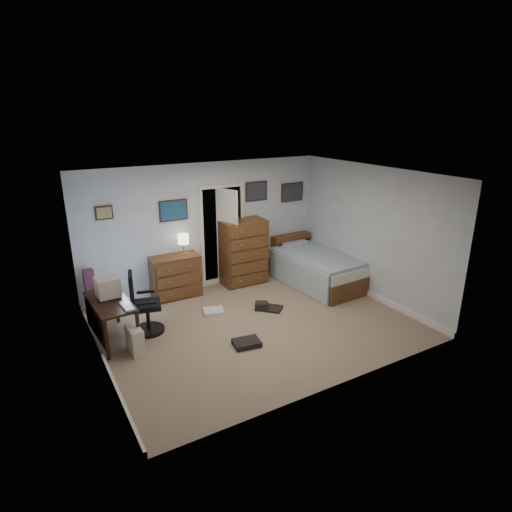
% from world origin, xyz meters
% --- Properties ---
extents(floor, '(5.00, 4.00, 0.02)m').
position_xyz_m(floor, '(0.00, 0.00, -0.01)').
color(floor, gray).
rests_on(floor, ground).
extents(computer_desk, '(0.61, 1.19, 0.67)m').
position_xyz_m(computer_desk, '(-2.28, 0.68, 0.51)').
color(computer_desk, black).
rests_on(computer_desk, floor).
extents(crt_monitor, '(0.36, 0.34, 0.32)m').
position_xyz_m(crt_monitor, '(-2.18, 0.83, 0.83)').
color(crt_monitor, beige).
rests_on(crt_monitor, computer_desk).
extents(keyboard, '(0.16, 0.36, 0.02)m').
position_xyz_m(keyboard, '(-2.02, 0.33, 0.68)').
color(keyboard, beige).
rests_on(keyboard, computer_desk).
extents(pc_tower, '(0.20, 0.38, 0.40)m').
position_xyz_m(pc_tower, '(-2.00, 0.13, 0.20)').
color(pc_tower, beige).
rests_on(pc_tower, floor).
extents(office_chair, '(0.61, 0.61, 1.04)m').
position_xyz_m(office_chair, '(-1.70, 0.67, 0.40)').
color(office_chair, black).
rests_on(office_chair, floor).
extents(media_stack, '(0.18, 0.18, 0.84)m').
position_xyz_m(media_stack, '(-2.32, 1.75, 0.42)').
color(media_stack, maroon).
rests_on(media_stack, floor).
extents(low_dresser, '(0.94, 0.50, 0.82)m').
position_xyz_m(low_dresser, '(-0.76, 1.77, 0.41)').
color(low_dresser, brown).
rests_on(low_dresser, floor).
extents(table_lamp, '(0.21, 0.21, 0.40)m').
position_xyz_m(table_lamp, '(-0.56, 1.78, 1.12)').
color(table_lamp, gold).
rests_on(table_lamp, low_dresser).
extents(doorway, '(0.96, 1.12, 2.05)m').
position_xyz_m(doorway, '(0.35, 2.27, 1.00)').
color(doorway, black).
rests_on(doorway, floor).
extents(tall_dresser, '(0.92, 0.55, 1.34)m').
position_xyz_m(tall_dresser, '(0.70, 1.75, 0.67)').
color(tall_dresser, brown).
rests_on(tall_dresser, floor).
extents(headboard_bookcase, '(0.93, 0.27, 0.83)m').
position_xyz_m(headboard_bookcase, '(1.98, 1.86, 0.44)').
color(headboard_bookcase, brown).
rests_on(headboard_bookcase, floor).
extents(bed, '(1.26, 2.22, 0.71)m').
position_xyz_m(bed, '(1.98, 0.98, 0.34)').
color(bed, brown).
rests_on(bed, floor).
extents(wall_posters, '(4.38, 0.04, 0.60)m').
position_xyz_m(wall_posters, '(0.57, 1.98, 1.75)').
color(wall_posters, '#331E11').
rests_on(wall_posters, floor).
extents(floor_clutter, '(1.46, 1.67, 0.14)m').
position_xyz_m(floor_clutter, '(-0.10, 0.12, 0.04)').
color(floor_clutter, black).
rests_on(floor_clutter, floor).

